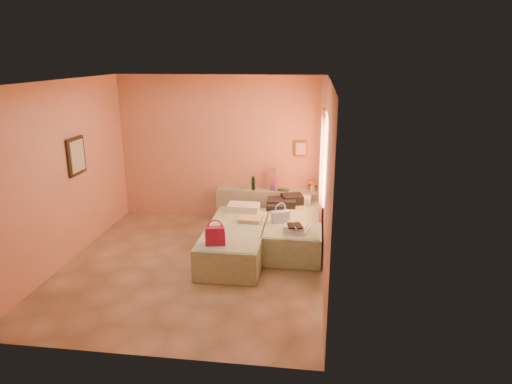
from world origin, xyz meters
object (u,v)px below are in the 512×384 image
flower_vase (313,185)px  headboard_ledge (270,206)px  bed_left (236,241)px  magenta_handbag (215,235)px  blue_handbag (280,217)px  bed_right (293,230)px  towel_stack (297,229)px  water_bottle (253,183)px  green_book (284,190)px

flower_vase → headboard_ledge: bearing=-176.1°
bed_left → flower_vase: (1.20, 1.71, 0.51)m
magenta_handbag → blue_handbag: (0.87, 1.02, -0.04)m
bed_right → blue_handbag: size_ratio=6.76×
headboard_ledge → flower_vase: (0.82, 0.06, 0.44)m
headboard_ledge → towel_stack: bearing=-70.6°
water_bottle → green_book: bearing=2.6°
bed_right → flower_vase: bearing=75.1°
green_book → water_bottle: bearing=-166.3°
flower_vase → magenta_handbag: bearing=-119.5°
green_book → blue_handbag: 1.32m
bed_left → magenta_handbag: (-0.18, -0.72, 0.39)m
green_book → towel_stack: bearing=-67.8°
blue_handbag → flower_vase: bearing=46.7°
bed_left → magenta_handbag: magenta_handbag is taller
headboard_ledge → flower_vase: flower_vase is taller
headboard_ledge → bed_left: size_ratio=1.02×
water_bottle → blue_handbag: (0.63, -1.29, -0.19)m
towel_stack → flower_vase: bearing=83.2°
bed_right → magenta_handbag: (-1.08, -1.32, 0.39)m
headboard_ledge → magenta_handbag: magenta_handbag is taller
green_book → blue_handbag: (0.04, -1.32, -0.07)m
towel_stack → blue_handbag: bearing=127.5°
green_book → flower_vase: bearing=20.5°
headboard_ledge → magenta_handbag: 2.46m
bed_left → water_bottle: water_bottle is taller
headboard_ledge → blue_handbag: (0.32, -1.35, 0.27)m
water_bottle → blue_handbag: 1.44m
flower_vase → blue_handbag: size_ratio=0.77×
magenta_handbag → towel_stack: 1.33m
headboard_ledge → green_book: 0.44m
flower_vase → magenta_handbag: flower_vase is taller
water_bottle → flower_vase: water_bottle is taller
water_bottle → flower_vase: 1.14m
bed_right → green_book: green_book is taller
headboard_ledge → towel_stack: size_ratio=5.86×
flower_vase → magenta_handbag: size_ratio=0.79×
bed_right → water_bottle: size_ratio=7.60×
towel_stack → bed_right: bearing=97.0°
magenta_handbag → green_book: bearing=59.2°
bed_left → blue_handbag: (0.69, 0.31, 0.35)m
water_bottle → towel_stack: water_bottle is taller
headboard_ledge → towel_stack: headboard_ledge is taller
bed_left → towel_stack: bearing=-4.3°
headboard_ledge → blue_handbag: size_ratio=6.93×
towel_stack → bed_left: bearing=175.6°
bed_right → magenta_handbag: bearing=-128.9°
headboard_ledge → green_book: green_book is taller
flower_vase → magenta_handbag: (-1.37, -2.43, -0.13)m
magenta_handbag → bed_left: bearing=64.8°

